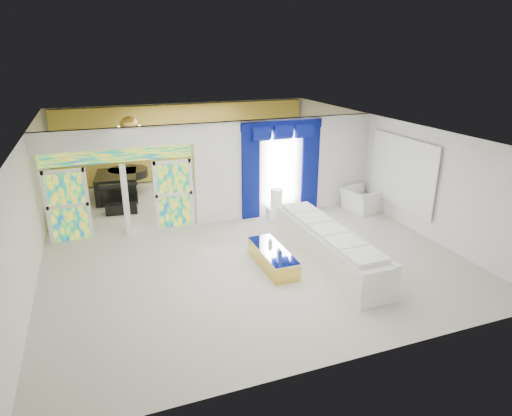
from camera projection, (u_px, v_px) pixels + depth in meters
name	position (u px, v px, depth m)	size (l,w,h in m)	color
floor	(232.00, 232.00, 12.66)	(12.00, 12.00, 0.00)	#B7AF9E
dividing_wall	(287.00, 166.00, 13.74)	(5.70, 0.18, 3.00)	white
dividing_header	(116.00, 138.00, 11.68)	(4.30, 0.18, 0.55)	white
stained_panel_left	(68.00, 206.00, 11.80)	(0.95, 0.04, 2.00)	#994C3F
stained_panel_right	(174.00, 194.00, 12.73)	(0.95, 0.04, 2.00)	#994C3F
stained_transom	(118.00, 156.00, 11.84)	(4.00, 0.05, 0.35)	#994C3F
window_pane	(281.00, 169.00, 13.58)	(1.00, 0.02, 2.30)	white
blue_drape_left	(251.00, 174.00, 13.25)	(0.55, 0.10, 2.80)	#040343
blue_drape_right	(310.00, 168.00, 13.90)	(0.55, 0.10, 2.80)	#040343
blue_pelmet	(282.00, 125.00, 13.09)	(2.60, 0.12, 0.25)	#040343
wall_mirror	(402.00, 172.00, 12.88)	(0.04, 2.70, 1.90)	white
gold_curtains	(186.00, 142.00, 17.35)	(9.70, 0.12, 2.90)	gold
white_sofa	(329.00, 247.00, 10.72)	(0.91, 4.24, 0.81)	white
coffee_table	(273.00, 258.00, 10.61)	(0.62, 1.85, 0.41)	gold
console_table	(285.00, 212.00, 13.65)	(1.15, 0.37, 0.38)	white
table_lamp	(276.00, 198.00, 13.39)	(0.36, 0.36, 0.58)	white
armchair	(361.00, 200.00, 14.19)	(1.13, 0.99, 0.73)	white
grand_piano	(117.00, 186.00, 15.33)	(1.35, 1.77, 0.89)	black
piano_bench	(122.00, 209.00, 14.02)	(0.97, 0.38, 0.32)	black
tv_console	(68.00, 215.00, 12.86)	(0.52, 0.47, 0.75)	#AB7855
chandelier	(129.00, 126.00, 14.00)	(0.60, 0.60, 0.60)	gold
decanters	(277.00, 252.00, 10.30)	(0.20, 0.95, 0.21)	silver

